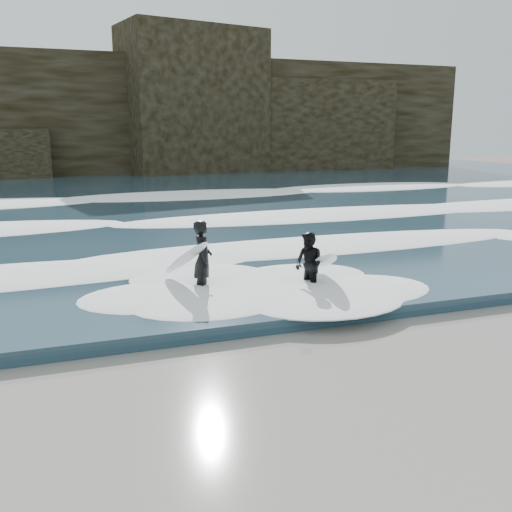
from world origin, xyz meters
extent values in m
plane|color=#886450|center=(0.00, 0.00, 0.00)|extent=(120.00, 120.00, 0.00)
cube|color=#1E3848|center=(0.00, 29.00, 0.15)|extent=(90.00, 52.00, 0.30)
cube|color=black|center=(0.00, 46.00, 5.00)|extent=(70.00, 9.00, 10.00)
ellipsoid|color=white|center=(0.00, 9.00, 0.40)|extent=(60.00, 3.20, 0.20)
ellipsoid|color=white|center=(0.00, 16.00, 0.42)|extent=(60.00, 4.00, 0.24)
ellipsoid|color=white|center=(0.00, 25.00, 0.45)|extent=(60.00, 4.80, 0.30)
imported|color=black|center=(0.14, 6.06, 0.93)|extent=(0.58, 0.76, 1.87)
ellipsoid|color=silver|center=(-0.26, 6.11, 0.97)|extent=(1.11, 1.79, 1.13)
imported|color=black|center=(2.55, 5.26, 0.78)|extent=(0.78, 0.89, 1.57)
ellipsoid|color=silver|center=(2.97, 5.26, 0.84)|extent=(1.04, 1.91, 0.82)
camera|label=1|loc=(-3.14, -6.86, 3.95)|focal=40.00mm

